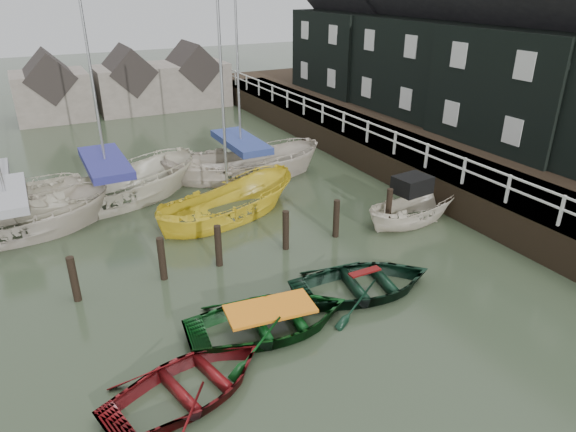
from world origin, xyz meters
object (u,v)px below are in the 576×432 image
sailboat_a (15,233)px  sailboat_d (242,175)px  rowboat_red (191,394)px  sailboat_b (111,202)px  rowboat_dkgreen (363,292)px  rowboat_green (271,330)px  motorboat (412,218)px  sailboat_c (229,215)px

sailboat_a → sailboat_d: (9.60, 1.84, 0.00)m
rowboat_red → sailboat_d: (6.41, 12.30, 0.06)m
rowboat_red → sailboat_b: 11.86m
sailboat_a → rowboat_dkgreen: bearing=-133.1°
rowboat_red → rowboat_dkgreen: size_ratio=0.91×
rowboat_dkgreen → sailboat_d: sailboat_d is taller
rowboat_green → rowboat_dkgreen: (3.20, 0.35, 0.00)m
rowboat_red → rowboat_dkgreen: rowboat_dkgreen is taller
motorboat → sailboat_d: 8.40m
motorboat → sailboat_c: (-6.03, 3.66, -0.09)m
rowboat_red → motorboat: bearing=-78.8°
rowboat_green → sailboat_c: 7.43m
rowboat_red → rowboat_green: size_ratio=0.89×
rowboat_red → rowboat_dkgreen: 5.99m
sailboat_b → rowboat_dkgreen: bearing=-163.2°
sailboat_a → sailboat_c: size_ratio=0.99×
sailboat_a → sailboat_c: (7.44, -1.95, -0.05)m
rowboat_dkgreen → motorboat: (4.51, 3.23, 0.10)m
sailboat_b → sailboat_c: bearing=-141.8°
rowboat_dkgreen → sailboat_a: bearing=55.2°
motorboat → sailboat_b: (-9.87, 6.99, -0.04)m
rowboat_red → sailboat_d: bearing=-41.6°
motorboat → rowboat_red: bearing=109.1°
sailboat_d → sailboat_a: bearing=115.7°
sailboat_b → sailboat_a: bearing=100.2°
sailboat_c → rowboat_dkgreen: bearing=176.1°
sailboat_c → sailboat_d: size_ratio=0.89×
sailboat_b → sailboat_c: sailboat_b is taller
rowboat_green → motorboat: motorboat is taller
sailboat_d → sailboat_b: bearing=109.2°
sailboat_a → sailboat_b: 3.86m
rowboat_red → sailboat_b: bearing=-16.1°
rowboat_green → sailboat_b: 10.79m
rowboat_green → sailboat_d: size_ratio=0.35×
rowboat_dkgreen → sailboat_d: size_ratio=0.35×
motorboat → sailboat_a: bearing=61.2°
sailboat_b → motorboat: bearing=-136.1°
rowboat_dkgreen → motorboat: bearing=-44.5°
rowboat_red → sailboat_b: (0.41, 11.85, 0.06)m
motorboat → sailboat_a: size_ratio=0.40×
sailboat_b → sailboat_d: bearing=-96.5°
rowboat_dkgreen → sailboat_c: size_ratio=0.39×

